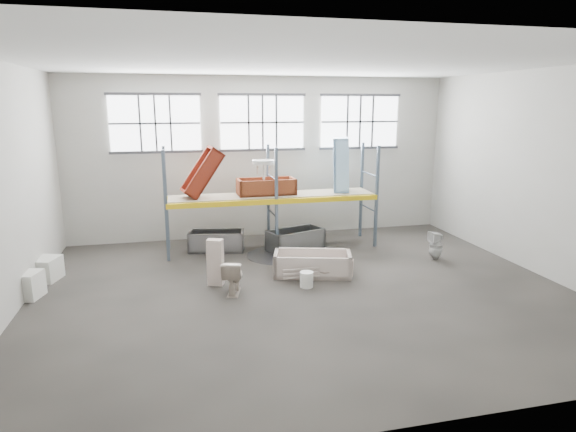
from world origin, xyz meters
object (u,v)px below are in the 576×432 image
object	(u,v)px
rust_tub_flat	(266,187)
carton_near	(24,285)
bucket	(307,279)
toilet_white	(436,245)
bathtub_beige	(312,264)
blue_tub_upright	(341,165)
steel_tub_right	(295,239)
toilet_beige	(233,276)
cistern_tall	(215,262)
steel_tub_left	(216,241)

from	to	relation	value
rust_tub_flat	carton_near	distance (m)	6.62
rust_tub_flat	bucket	distance (m)	3.80
toilet_white	carton_near	world-z (taller)	toilet_white
bathtub_beige	blue_tub_upright	bearing A→B (deg)	73.84
bathtub_beige	blue_tub_upright	distance (m)	3.70
steel_tub_right	carton_near	xyz separation A→B (m)	(-6.66, -2.17, -0.01)
blue_tub_upright	toilet_white	bearing A→B (deg)	-46.84
toilet_beige	blue_tub_upright	distance (m)	5.36
cistern_tall	blue_tub_upright	bearing A→B (deg)	56.12
toilet_beige	bathtub_beige	bearing A→B (deg)	-144.78
cistern_tall	carton_near	world-z (taller)	cistern_tall
toilet_beige	toilet_white	xyz separation A→B (m)	(5.70, 1.19, -0.00)
cistern_tall	blue_tub_upright	xyz separation A→B (m)	(4.00, 2.74, 1.85)
bathtub_beige	steel_tub_left	distance (m)	3.37
toilet_beige	steel_tub_right	distance (m)	3.67
toilet_beige	toilet_white	bearing A→B (deg)	-153.48
toilet_beige	steel_tub_left	size ratio (longest dim) A/B	0.50
blue_tub_upright	steel_tub_left	bearing A→B (deg)	179.52
steel_tub_left	carton_near	distance (m)	5.12
toilet_beige	toilet_white	distance (m)	5.82
blue_tub_upright	carton_near	world-z (taller)	blue_tub_upright
steel_tub_right	bucket	size ratio (longest dim) A/B	4.50
bathtub_beige	steel_tub_left	bearing A→B (deg)	145.09
cistern_tall	bucket	xyz separation A→B (m)	(2.03, -0.63, -0.37)
rust_tub_flat	bathtub_beige	bearing A→B (deg)	-75.96
toilet_white	rust_tub_flat	distance (m)	5.02
cistern_tall	toilet_white	xyz separation A→B (m)	(6.03, 0.58, -0.16)
rust_tub_flat	carton_near	xyz separation A→B (m)	(-5.89, -2.61, -1.53)
steel_tub_left	blue_tub_upright	size ratio (longest dim) A/B	0.99
cistern_tall	carton_near	xyz separation A→B (m)	(-4.15, 0.18, -0.26)
toilet_beige	blue_tub_upright	world-z (taller)	blue_tub_upright
blue_tub_upright	cistern_tall	bearing A→B (deg)	-145.60
toilet_beige	steel_tub_left	distance (m)	3.38
carton_near	cistern_tall	bearing A→B (deg)	-2.43
carton_near	rust_tub_flat	bearing A→B (deg)	23.85
steel_tub_left	steel_tub_right	world-z (taller)	steel_tub_right
cistern_tall	bucket	world-z (taller)	cistern_tall
steel_tub_left	bathtub_beige	bearing A→B (deg)	-50.61
cistern_tall	steel_tub_right	world-z (taller)	cistern_tall
rust_tub_flat	blue_tub_upright	bearing A→B (deg)	-1.06
toilet_beige	cistern_tall	world-z (taller)	cistern_tall
steel_tub_right	rust_tub_flat	bearing A→B (deg)	150.20
toilet_white	cistern_tall	bearing A→B (deg)	-87.64
cistern_tall	bucket	bearing A→B (deg)	4.47
toilet_white	steel_tub_left	xyz separation A→B (m)	(-5.77, 2.19, -0.10)
steel_tub_left	carton_near	size ratio (longest dim) A/B	2.32
bathtub_beige	carton_near	xyz separation A→B (m)	(-6.55, 0.01, 0.01)
bathtub_beige	toilet_white	xyz separation A→B (m)	(3.63, 0.41, 0.11)
bathtub_beige	cistern_tall	xyz separation A→B (m)	(-2.40, -0.16, 0.27)
toilet_beige	toilet_white	world-z (taller)	toilet_beige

